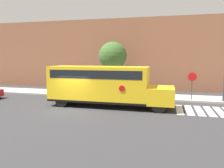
% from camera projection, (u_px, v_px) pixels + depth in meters
% --- Properties ---
extents(ground_plane, '(60.00, 60.00, 0.00)m').
position_uv_depth(ground_plane, '(71.00, 109.00, 16.46)').
color(ground_plane, '#333335').
extents(sidewalk_strip, '(44.00, 3.00, 0.15)m').
position_uv_depth(sidewalk_strip, '(98.00, 94.00, 22.70)').
color(sidewalk_strip, '#B2ADA3').
rests_on(sidewalk_strip, ground).
extents(building_backdrop, '(32.00, 4.00, 8.49)m').
position_uv_depth(building_backdrop, '(113.00, 54.00, 28.44)').
color(building_backdrop, '#935B42').
rests_on(building_backdrop, ground).
extents(crosswalk_stripes, '(5.40, 3.20, 0.01)m').
position_uv_depth(crosswalk_stripes, '(215.00, 111.00, 15.83)').
color(crosswalk_stripes, white).
rests_on(crosswalk_stripes, ground).
extents(school_bus, '(9.78, 2.57, 3.19)m').
position_uv_depth(school_bus, '(104.00, 84.00, 17.36)').
color(school_bus, yellow).
rests_on(school_bus, ground).
extents(stop_sign, '(0.76, 0.10, 2.57)m').
position_uv_depth(stop_sign, '(192.00, 82.00, 19.25)').
color(stop_sign, '#38383A').
rests_on(stop_sign, ground).
extents(tree_near_sidewalk, '(3.07, 3.07, 5.60)m').
position_uv_depth(tree_near_sidewalk, '(113.00, 56.00, 23.98)').
color(tree_near_sidewalk, brown).
rests_on(tree_near_sidewalk, ground).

